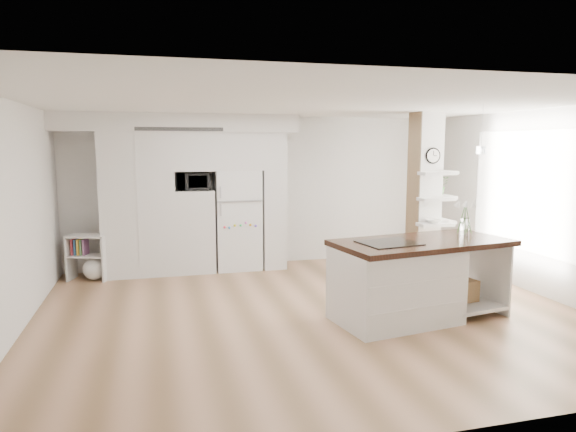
# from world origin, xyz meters

# --- Properties ---
(floor) EXTENTS (7.00, 6.00, 0.01)m
(floor) POSITION_xyz_m (0.00, 0.00, 0.00)
(floor) COLOR tan
(floor) RESTS_ON ground
(room) EXTENTS (7.04, 6.04, 2.72)m
(room) POSITION_xyz_m (0.00, 0.00, 1.86)
(room) COLOR white
(room) RESTS_ON ground
(cabinet_wall) EXTENTS (4.00, 0.71, 2.70)m
(cabinet_wall) POSITION_xyz_m (-1.45, 2.67, 1.51)
(cabinet_wall) COLOR silver
(cabinet_wall) RESTS_ON floor
(refrigerator) EXTENTS (0.78, 0.69, 1.75)m
(refrigerator) POSITION_xyz_m (-0.53, 2.68, 0.88)
(refrigerator) COLOR white
(refrigerator) RESTS_ON floor
(column) EXTENTS (0.69, 0.90, 2.70)m
(column) POSITION_xyz_m (2.38, 1.13, 1.35)
(column) COLOR silver
(column) RESTS_ON floor
(window) EXTENTS (0.00, 2.40, 2.40)m
(window) POSITION_xyz_m (3.48, 0.30, 1.50)
(window) COLOR white
(window) RESTS_ON room
(pendant_light) EXTENTS (0.12, 0.12, 0.10)m
(pendant_light) POSITION_xyz_m (1.70, 0.15, 2.12)
(pendant_light) COLOR white
(pendant_light) RESTS_ON room
(kitchen_island) EXTENTS (2.36, 1.39, 1.57)m
(kitchen_island) POSITION_xyz_m (1.05, -0.57, 0.52)
(kitchen_island) COLOR silver
(kitchen_island) RESTS_ON floor
(bookshelf) EXTENTS (0.71, 0.54, 0.75)m
(bookshelf) POSITION_xyz_m (-2.97, 2.49, 0.32)
(bookshelf) COLOR silver
(bookshelf) RESTS_ON floor
(floor_plant_a) EXTENTS (0.30, 0.25, 0.53)m
(floor_plant_a) POSITION_xyz_m (2.60, -0.28, 0.27)
(floor_plant_a) COLOR #397D32
(floor_plant_a) RESTS_ON floor
(floor_plant_b) EXTENTS (0.30, 0.30, 0.45)m
(floor_plant_b) POSITION_xyz_m (3.00, 2.50, 0.23)
(floor_plant_b) COLOR #397D32
(floor_plant_b) RESTS_ON floor
(microwave) EXTENTS (0.54, 0.37, 0.30)m
(microwave) POSITION_xyz_m (-1.27, 2.62, 1.57)
(microwave) COLOR #2D2D2D
(microwave) RESTS_ON cabinet_wall
(shelf_plant) EXTENTS (0.27, 0.23, 0.30)m
(shelf_plant) POSITION_xyz_m (2.63, 1.30, 1.52)
(shelf_plant) COLOR #397D32
(shelf_plant) RESTS_ON column
(decor_bowl) EXTENTS (0.22, 0.22, 0.05)m
(decor_bowl) POSITION_xyz_m (2.30, 0.90, 1.00)
(decor_bowl) COLOR white
(decor_bowl) RESTS_ON column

